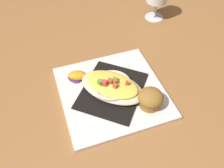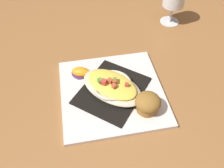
{
  "view_description": "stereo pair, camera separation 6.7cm",
  "coord_description": "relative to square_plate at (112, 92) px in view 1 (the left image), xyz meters",
  "views": [
    {
      "loc": [
        0.41,
        -0.19,
        0.55
      ],
      "look_at": [
        0.0,
        0.0,
        0.04
      ],
      "focal_mm": 38.6,
      "sensor_mm": 36.0,
      "label": 1
    },
    {
      "loc": [
        0.43,
        -0.12,
        0.55
      ],
      "look_at": [
        0.0,
        0.0,
        0.04
      ],
      "focal_mm": 38.6,
      "sensor_mm": 36.0,
      "label": 2
    }
  ],
  "objects": [
    {
      "name": "muffin",
      "position": [
        0.09,
        0.07,
        0.03
      ],
      "size": [
        0.07,
        0.07,
        0.05
      ],
      "color": "olive",
      "rests_on": "square_plate"
    },
    {
      "name": "ground_plane",
      "position": [
        0.0,
        0.0,
        -0.01
      ],
      "size": [
        2.6,
        2.6,
        0.0
      ],
      "primitive_type": "plane",
      "color": "#996537"
    },
    {
      "name": "square_plate",
      "position": [
        0.0,
        0.0,
        0.0
      ],
      "size": [
        0.32,
        0.32,
        0.01
      ],
      "primitive_type": "cube",
      "rotation": [
        0.0,
        0.0,
        -0.09
      ],
      "color": "white",
      "rests_on": "ground_plane"
    },
    {
      "name": "gratin_dish",
      "position": [
        0.0,
        -0.0,
        0.03
      ],
      "size": [
        0.22,
        0.2,
        0.05
      ],
      "color": "beige",
      "rests_on": "folded_napkin"
    },
    {
      "name": "folded_napkin",
      "position": [
        0.0,
        0.0,
        0.01
      ],
      "size": [
        0.26,
        0.26,
        0.0
      ],
      "primitive_type": "cube",
      "rotation": [
        0.0,
        0.0,
        0.79
      ],
      "color": "black",
      "rests_on": "square_plate"
    },
    {
      "name": "orange_garnish",
      "position": [
        -0.09,
        -0.08,
        0.02
      ],
      "size": [
        0.06,
        0.07,
        0.03
      ],
      "color": "#532B62",
      "rests_on": "square_plate"
    }
  ]
}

